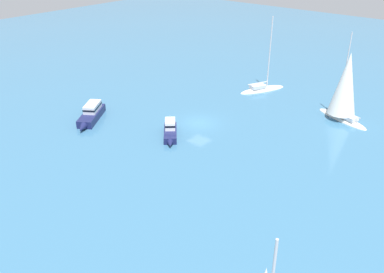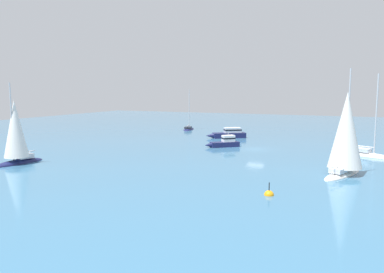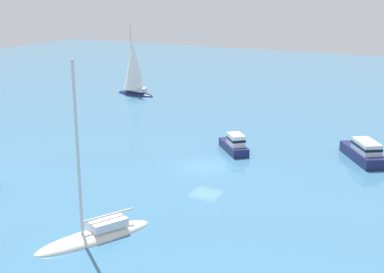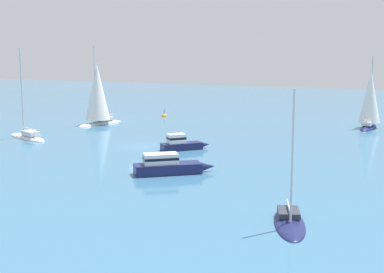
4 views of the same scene
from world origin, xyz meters
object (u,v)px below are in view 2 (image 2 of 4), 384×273
sailboat (189,129)px  sailboat_1 (346,135)px  sailboat_2 (367,155)px  channel_buoy (269,195)px  cabin_cruiser (229,134)px  yacht (16,135)px  powerboat (225,142)px

sailboat → sailboat_1: 48.99m
sailboat_2 → sailboat: bearing=174.4°
sailboat_2 → channel_buoy: 25.55m
cabin_cruiser → channel_buoy: 38.81m
cabin_cruiser → sailboat_2: sailboat_2 is taller
sailboat_1 → channel_buoy: (11.08, -5.44, -4.15)m
sailboat → yacht: size_ratio=0.93×
powerboat → cabin_cruiser: powerboat is taller
yacht → channel_buoy: (1.31, 30.80, -3.47)m
sailboat → sailboat_1: bearing=-151.3°
cabin_cruiser → channel_buoy: bearing=79.4°
powerboat → cabin_cruiser: size_ratio=0.70×
cabin_cruiser → channel_buoy: (35.57, 15.51, -0.78)m
sailboat → channel_buoy: (46.10, 28.58, -0.12)m
powerboat → sailboat_2: sailboat_2 is taller
sailboat → cabin_cruiser: 16.79m
sailboat → sailboat_1: size_ratio=0.82×
powerboat → channel_buoy: size_ratio=3.23×
yacht → cabin_cruiser: yacht is taller
channel_buoy → sailboat: bearing=-148.2°
channel_buoy → yacht: bearing=-92.4°
sailboat → channel_buoy: sailboat is taller
powerboat → sailboat_2: bearing=137.1°
powerboat → sailboat_1: bearing=100.9°
sailboat → sailboat_2: sailboat_2 is taller
sailboat_1 → cabin_cruiser: size_ratio=1.64×
sailboat_2 → channel_buoy: bearing=-82.7°
yacht → cabin_cruiser: bearing=164.7°
cabin_cruiser → powerboat: bearing=71.2°
powerboat → sailboat: bearing=-95.6°
sailboat → cabin_cruiser: (10.53, 13.06, 0.66)m
yacht → powerboat: bearing=150.5°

